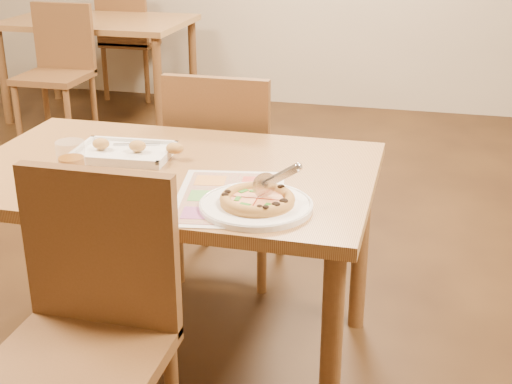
% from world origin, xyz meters
% --- Properties ---
extents(dining_table, '(1.30, 0.85, 0.72)m').
position_xyz_m(dining_table, '(0.00, 0.00, 0.63)').
color(dining_table, olive).
rests_on(dining_table, ground).
extents(chair_near, '(0.42, 0.42, 0.47)m').
position_xyz_m(chair_near, '(0.00, -0.60, 0.57)').
color(chair_near, brown).
rests_on(chair_near, ground).
extents(chair_far, '(0.42, 0.42, 0.47)m').
position_xyz_m(chair_far, '(-0.00, 0.60, 0.57)').
color(chair_far, brown).
rests_on(chair_far, ground).
extents(bg_table, '(1.30, 0.85, 0.72)m').
position_xyz_m(bg_table, '(-1.60, 2.80, 0.63)').
color(bg_table, olive).
rests_on(bg_table, ground).
extents(bg_chair_near, '(0.42, 0.42, 0.47)m').
position_xyz_m(bg_chair_near, '(-1.60, 2.20, 0.57)').
color(bg_chair_near, brown).
rests_on(bg_chair_near, ground).
extents(bg_chair_far, '(0.42, 0.42, 0.47)m').
position_xyz_m(bg_chair_far, '(-1.60, 3.30, 0.57)').
color(bg_chair_far, brown).
rests_on(bg_chair_far, ground).
extents(plate, '(0.33, 0.33, 0.02)m').
position_xyz_m(plate, '(0.35, -0.25, 0.73)').
color(plate, white).
rests_on(plate, dining_table).
extents(pizza, '(0.21, 0.21, 0.03)m').
position_xyz_m(pizza, '(0.35, -0.25, 0.75)').
color(pizza, gold).
rests_on(pizza, plate).
extents(pizza_cutter, '(0.12, 0.09, 0.08)m').
position_xyz_m(pizza_cutter, '(0.40, -0.21, 0.80)').
color(pizza_cutter, silver).
rests_on(pizza_cutter, pizza).
extents(appetizer_tray, '(0.37, 0.24, 0.06)m').
position_xyz_m(appetizer_tray, '(-0.18, 0.07, 0.74)').
color(appetizer_tray, white).
rests_on(appetizer_tray, dining_table).
extents(glass_tumbler, '(0.09, 0.09, 0.11)m').
position_xyz_m(glass_tumbler, '(-0.27, -0.14, 0.77)').
color(glass_tumbler, '#82450A').
rests_on(glass_tumbler, dining_table).
extents(menu, '(0.37, 0.47, 0.00)m').
position_xyz_m(menu, '(0.26, -0.19, 0.72)').
color(menu, silver).
rests_on(menu, dining_table).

